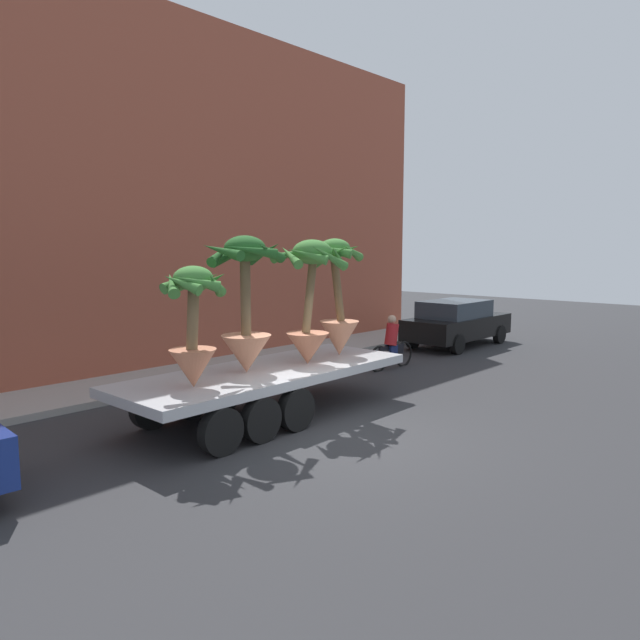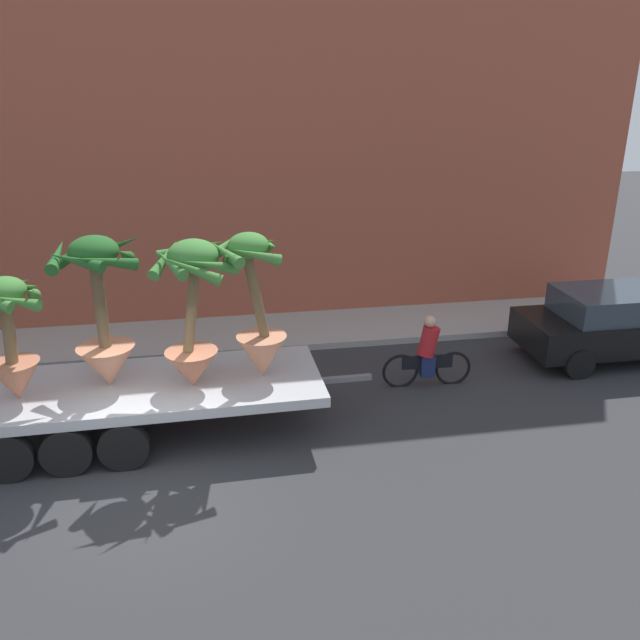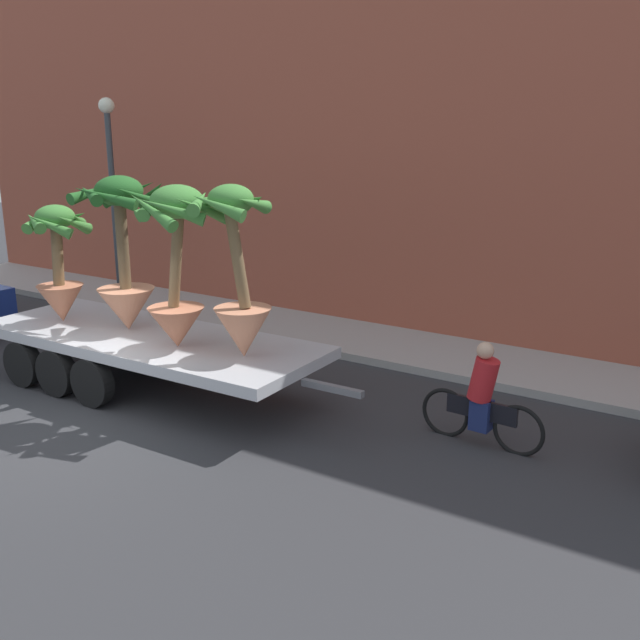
{
  "view_description": "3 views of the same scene",
  "coord_description": "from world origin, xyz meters",
  "px_view_note": "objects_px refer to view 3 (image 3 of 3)",
  "views": [
    {
      "loc": [
        -7.67,
        -6.6,
        3.35
      ],
      "look_at": [
        2.46,
        2.88,
        1.63
      ],
      "focal_mm": 32.58,
      "sensor_mm": 36.0,
      "label": 1
    },
    {
      "loc": [
        1.16,
        -8.55,
        5.98
      ],
      "look_at": [
        2.99,
        1.9,
        1.93
      ],
      "focal_mm": 36.53,
      "sensor_mm": 36.0,
      "label": 2
    },
    {
      "loc": [
        8.53,
        -6.22,
        4.38
      ],
      "look_at": [
        2.66,
        2.85,
        1.42
      ],
      "focal_mm": 40.11,
      "sensor_mm": 36.0,
      "label": 3
    }
  ],
  "objects_px": {
    "potted_palm_rear": "(59,263)",
    "potted_palm_middle": "(238,283)",
    "potted_palm_front": "(124,257)",
    "cyclist": "(482,400)",
    "potted_palm_extra": "(177,261)",
    "street_lamp": "(112,176)",
    "flatbed_trailer": "(138,344)"
  },
  "relations": [
    {
      "from": "flatbed_trailer",
      "to": "potted_palm_middle",
      "type": "distance_m",
      "value": 2.67
    },
    {
      "from": "potted_palm_rear",
      "to": "potted_palm_middle",
      "type": "xyz_separation_m",
      "value": [
        3.9,
        0.17,
        0.08
      ]
    },
    {
      "from": "potted_palm_middle",
      "to": "cyclist",
      "type": "distance_m",
      "value": 3.91
    },
    {
      "from": "potted_palm_front",
      "to": "potted_palm_extra",
      "type": "relative_size",
      "value": 1.02
    },
    {
      "from": "potted_palm_rear",
      "to": "potted_palm_middle",
      "type": "distance_m",
      "value": 3.9
    },
    {
      "from": "potted_palm_rear",
      "to": "street_lamp",
      "type": "distance_m",
      "value": 4.69
    },
    {
      "from": "flatbed_trailer",
      "to": "potted_palm_front",
      "type": "xyz_separation_m",
      "value": [
        -0.23,
        0.04,
        1.48
      ]
    },
    {
      "from": "potted_palm_extra",
      "to": "potted_palm_rear",
      "type": "bearing_deg",
      "value": 179.94
    },
    {
      "from": "potted_palm_rear",
      "to": "cyclist",
      "type": "xyz_separation_m",
      "value": [
        7.37,
        1.22,
        -1.37
      ]
    },
    {
      "from": "street_lamp",
      "to": "cyclist",
      "type": "bearing_deg",
      "value": -13.69
    },
    {
      "from": "potted_palm_middle",
      "to": "cyclist",
      "type": "height_order",
      "value": "potted_palm_middle"
    },
    {
      "from": "cyclist",
      "to": "street_lamp",
      "type": "height_order",
      "value": "street_lamp"
    },
    {
      "from": "potted_palm_front",
      "to": "cyclist",
      "type": "distance_m",
      "value": 6.29
    },
    {
      "from": "potted_palm_extra",
      "to": "street_lamp",
      "type": "height_order",
      "value": "street_lamp"
    },
    {
      "from": "potted_palm_rear",
      "to": "potted_palm_front",
      "type": "relative_size",
      "value": 0.8
    },
    {
      "from": "flatbed_trailer",
      "to": "cyclist",
      "type": "xyz_separation_m",
      "value": [
        5.78,
        0.99,
        -0.1
      ]
    },
    {
      "from": "potted_palm_front",
      "to": "potted_palm_extra",
      "type": "bearing_deg",
      "value": -10.1
    },
    {
      "from": "potted_palm_rear",
      "to": "cyclist",
      "type": "bearing_deg",
      "value": 9.37
    },
    {
      "from": "flatbed_trailer",
      "to": "potted_palm_rear",
      "type": "distance_m",
      "value": 2.06
    },
    {
      "from": "potted_palm_extra",
      "to": "cyclist",
      "type": "distance_m",
      "value": 4.97
    },
    {
      "from": "cyclist",
      "to": "street_lamp",
      "type": "bearing_deg",
      "value": 166.31
    },
    {
      "from": "potted_palm_middle",
      "to": "potted_palm_front",
      "type": "xyz_separation_m",
      "value": [
        -2.53,
        0.09,
        0.12
      ]
    },
    {
      "from": "potted_palm_rear",
      "to": "potted_palm_extra",
      "type": "xyz_separation_m",
      "value": [
        2.86,
        -0.0,
        0.32
      ]
    },
    {
      "from": "potted_palm_middle",
      "to": "potted_palm_extra",
      "type": "relative_size",
      "value": 1.01
    },
    {
      "from": "potted_palm_rear",
      "to": "potted_palm_front",
      "type": "xyz_separation_m",
      "value": [
        1.37,
        0.26,
        0.21
      ]
    },
    {
      "from": "potted_palm_extra",
      "to": "street_lamp",
      "type": "xyz_separation_m",
      "value": [
        -5.54,
        3.67,
        0.87
      ]
    },
    {
      "from": "potted_palm_rear",
      "to": "cyclist",
      "type": "relative_size",
      "value": 1.13
    },
    {
      "from": "flatbed_trailer",
      "to": "potted_palm_middle",
      "type": "height_order",
      "value": "potted_palm_middle"
    },
    {
      "from": "potted_palm_rear",
      "to": "potted_palm_front",
      "type": "distance_m",
      "value": 1.41
    },
    {
      "from": "potted_palm_rear",
      "to": "potted_palm_middle",
      "type": "height_order",
      "value": "potted_palm_middle"
    },
    {
      "from": "potted_palm_rear",
      "to": "cyclist",
      "type": "distance_m",
      "value": 7.6
    },
    {
      "from": "potted_palm_front",
      "to": "cyclist",
      "type": "xyz_separation_m",
      "value": [
        6.01,
        0.95,
        -1.58
      ]
    }
  ]
}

